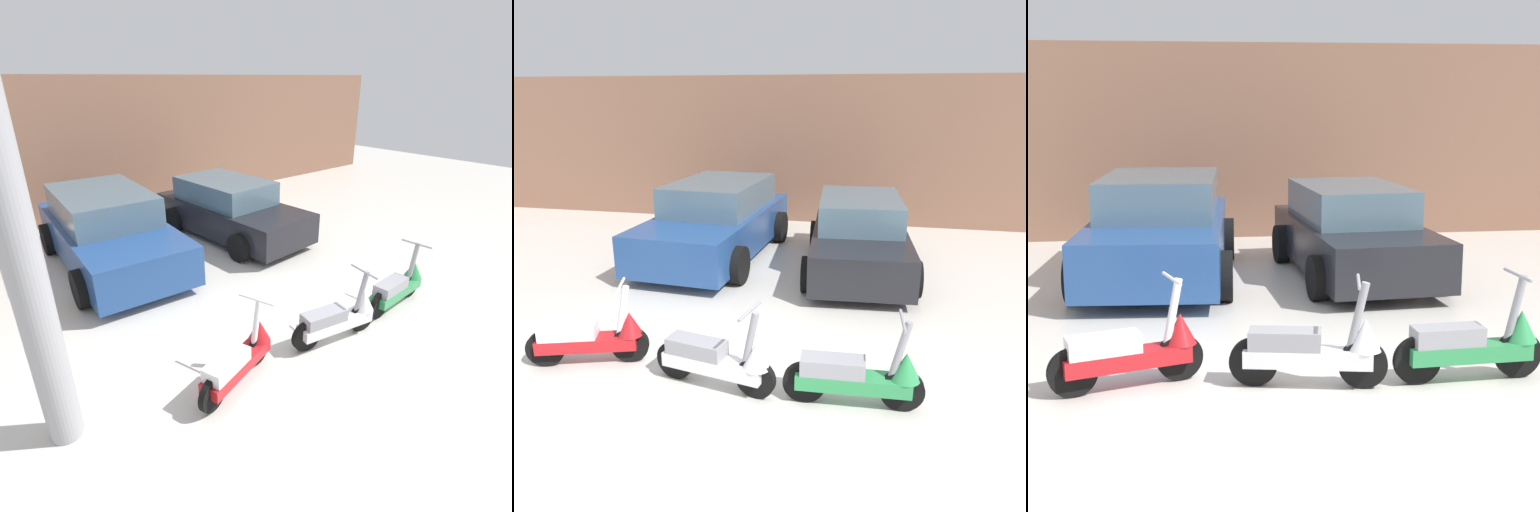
{
  "view_description": "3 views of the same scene",
  "coord_description": "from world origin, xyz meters",
  "views": [
    {
      "loc": [
        -4.01,
        -2.44,
        3.32
      ],
      "look_at": [
        -0.25,
        2.03,
        0.69
      ],
      "focal_mm": 28.0,
      "sensor_mm": 36.0,
      "label": 1
    },
    {
      "loc": [
        1.26,
        -4.0,
        2.92
      ],
      "look_at": [
        -0.14,
        2.68,
        0.72
      ],
      "focal_mm": 35.0,
      "sensor_mm": 36.0,
      "label": 2
    },
    {
      "loc": [
        -1.31,
        -6.0,
        2.49
      ],
      "look_at": [
        -0.21,
        2.25,
        0.77
      ],
      "focal_mm": 55.0,
      "sensor_mm": 36.0,
      "label": 3
    }
  ],
  "objects": [
    {
      "name": "scooter_front_center",
      "position": [
        1.24,
        0.32,
        0.34
      ],
      "size": [
        1.37,
        0.49,
        0.96
      ],
      "rotation": [
        0.0,
        0.0,
        0.05
      ],
      "color": "black",
      "rests_on": "ground_plane"
    },
    {
      "name": "wall_back",
      "position": [
        0.0,
        7.78,
        1.68
      ],
      "size": [
        19.6,
        0.12,
        3.37
      ],
      "primitive_type": "cube",
      "color": "#845B47",
      "rests_on": "ground_plane"
    },
    {
      "name": "scooter_front_left",
      "position": [
        -1.74,
        0.55,
        0.34
      ],
      "size": [
        1.31,
        0.65,
        0.94
      ],
      "rotation": [
        0.0,
        0.0,
        0.31
      ],
      "color": "black",
      "rests_on": "ground_plane"
    },
    {
      "name": "scooter_front_right",
      "position": [
        -0.19,
        0.35,
        0.34
      ],
      "size": [
        1.36,
        0.56,
        0.96
      ],
      "rotation": [
        0.0,
        0.0,
        -0.2
      ],
      "color": "black",
      "rests_on": "ground_plane"
    },
    {
      "name": "car_rear_left",
      "position": [
        -1.6,
        4.74,
        0.67
      ],
      "size": [
        2.24,
        4.25,
        1.4
      ],
      "rotation": [
        0.0,
        0.0,
        -1.65
      ],
      "color": "navy",
      "rests_on": "ground_plane"
    },
    {
      "name": "car_rear_center",
      "position": [
        1.06,
        4.49,
        0.6
      ],
      "size": [
        1.98,
        3.8,
        1.26
      ],
      "rotation": [
        0.0,
        0.0,
        -1.5
      ],
      "color": "black",
      "rests_on": "ground_plane"
    },
    {
      "name": "ground_plane",
      "position": [
        0.0,
        0.0,
        0.0
      ],
      "size": [
        28.0,
        28.0,
        0.0
      ],
      "primitive_type": "plane",
      "color": "silver"
    }
  ]
}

